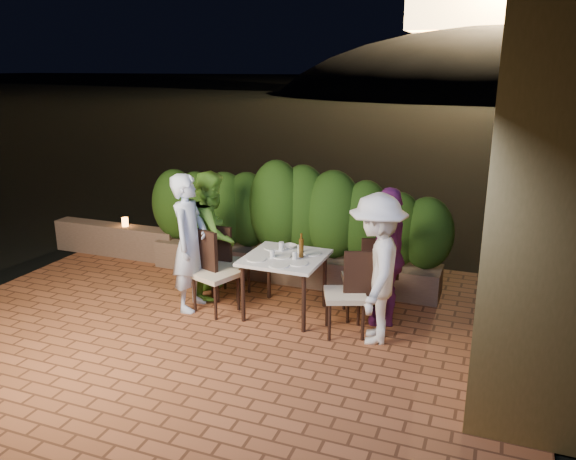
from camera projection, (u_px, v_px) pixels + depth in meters
The scene contains 30 objects.
ground at pixel (198, 350), 6.10m from camera, with size 400.00×400.00×0.00m, color black.
terrace_floor at pixel (220, 335), 6.56m from camera, with size 7.00×6.00×0.15m, color brown.
window_pane at pixel (496, 159), 5.90m from camera, with size 0.08×1.00×1.40m, color black.
window_frame at pixel (495, 159), 5.91m from camera, with size 0.06×1.15×1.55m, color black.
planter at pixel (290, 266), 8.03m from camera, with size 4.20×0.55×0.40m, color brown.
hedge at pixel (290, 215), 7.82m from camera, with size 4.00×0.70×1.10m, color #1E3E10, non-canonical shape.
parapet at pixel (117, 240), 9.05m from camera, with size 2.20×0.30×0.50m, color brown.
hill at pixel (496, 133), 60.29m from camera, with size 52.00×40.00×22.00m, color black.
dining_table at pixel (285, 285), 6.84m from camera, with size 0.93×0.93×0.75m, color white, non-canonical shape.
plate_nw at pixel (256, 259), 6.62m from camera, with size 0.23×0.23×0.01m, color white.
plate_sw at pixel (274, 248), 7.02m from camera, with size 0.24×0.24×0.01m, color white.
plate_ne at pixel (298, 263), 6.48m from camera, with size 0.23×0.23×0.01m, color white.
plate_se at pixel (312, 253), 6.82m from camera, with size 0.21×0.21×0.01m, color white.
plate_centre at pixel (281, 256), 6.72m from camera, with size 0.23×0.23×0.01m, color white.
plate_front at pixel (279, 265), 6.41m from camera, with size 0.23×0.23×0.01m, color white.
glass_nw at pixel (272, 254), 6.66m from camera, with size 0.06×0.06×0.10m, color silver.
glass_sw at pixel (281, 246), 6.92m from camera, with size 0.07×0.07×0.11m, color silver.
glass_ne at pixel (295, 256), 6.60m from camera, with size 0.06×0.06×0.10m, color silver.
glass_se at pixel (300, 249), 6.85m from camera, with size 0.06×0.06×0.10m, color silver.
beer_bottle at pixel (301, 245), 6.66m from camera, with size 0.06×0.06×0.30m, color #52320D, non-canonical shape.
bowl at pixel (290, 246), 7.03m from camera, with size 0.17×0.17×0.04m, color white.
chair_left_front at pixel (216, 273), 6.89m from camera, with size 0.47×0.47×1.01m, color black, non-canonical shape.
chair_left_back at pixel (230, 262), 7.36m from camera, with size 0.44×0.44×0.95m, color black, non-canonical shape.
chair_right_front at pixel (345, 293), 6.31m from camera, with size 0.45×0.45×0.98m, color black, non-canonical shape.
chair_right_back at pixel (362, 278), 6.75m from camera, with size 0.46×0.46×0.99m, color black, non-canonical shape.
diner_blue at pixel (190, 243), 6.89m from camera, with size 0.63×0.41×1.72m, color #C6DBFF.
diner_green at pixel (213, 234), 7.35m from camera, with size 0.81×0.63×1.66m, color #68B338.
diner_white at pixel (376, 269), 6.06m from camera, with size 1.08×0.62×1.67m, color white.
diner_purple at pixel (388, 256), 6.53m from camera, with size 0.96×0.40×1.64m, color #7D2979.
parapet_lamp at pixel (125, 222), 8.89m from camera, with size 0.10×0.10×0.14m, color orange.
Camera 1 is at (2.88, -4.77, 2.94)m, focal length 35.00 mm.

